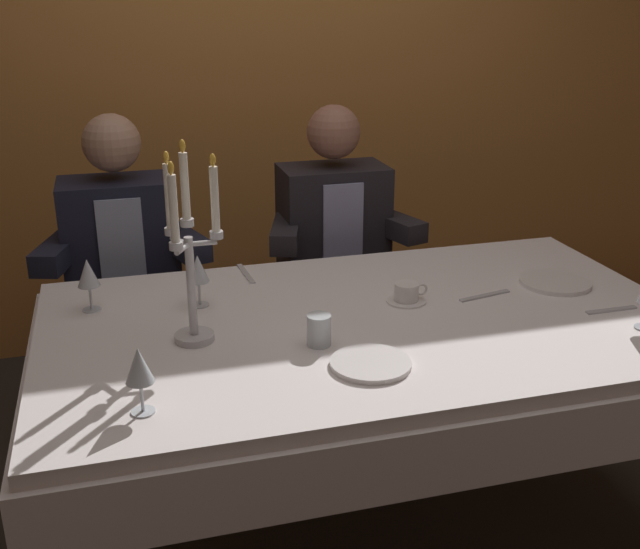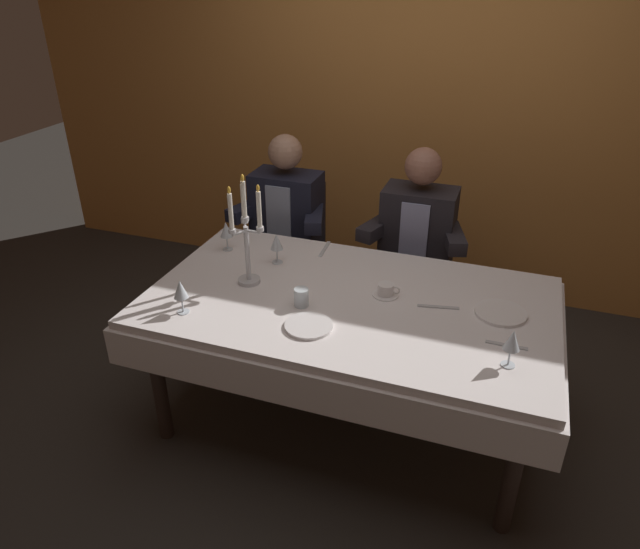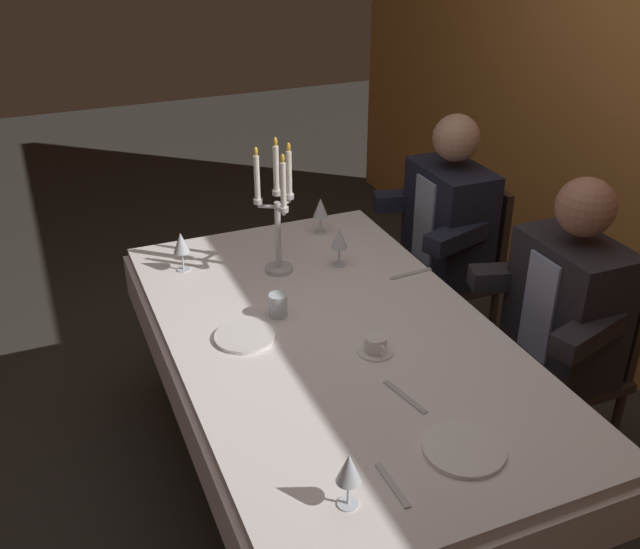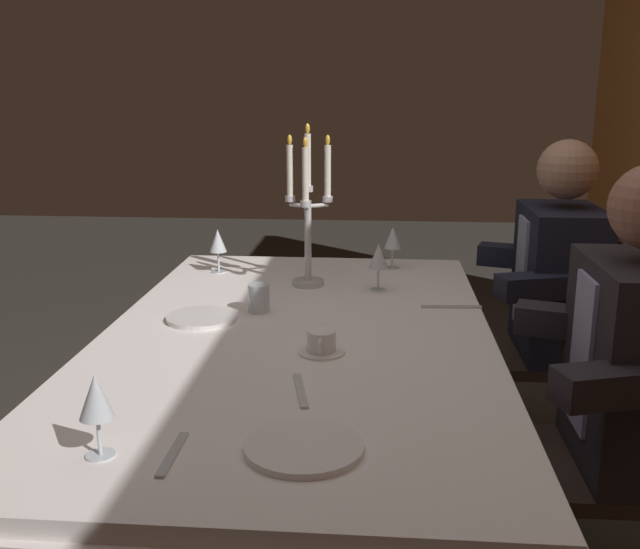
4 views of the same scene
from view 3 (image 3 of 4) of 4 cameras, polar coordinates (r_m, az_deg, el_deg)
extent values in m
plane|color=#322E29|center=(3.04, 0.98, -16.40)|extent=(12.00, 12.00, 0.00)
cube|color=white|center=(2.59, 1.11, -4.99)|extent=(1.90, 1.10, 0.04)
cube|color=white|center=(2.65, 1.08, -6.98)|extent=(1.94, 1.14, 0.18)
cylinder|color=#312520|center=(3.36, -11.50, -4.55)|extent=(0.07, 0.07, 0.70)
cylinder|color=#312520|center=(3.58, 2.02, -1.75)|extent=(0.07, 0.07, 0.70)
cylinder|color=silver|center=(2.98, -3.18, 0.45)|extent=(0.11, 0.11, 0.02)
cylinder|color=silver|center=(2.91, -3.26, 3.06)|extent=(0.02, 0.02, 0.28)
cylinder|color=silver|center=(2.84, -3.36, 6.35)|extent=(0.04, 0.04, 0.02)
cylinder|color=white|center=(2.80, -3.41, 8.19)|extent=(0.02, 0.02, 0.17)
ellipsoid|color=yellow|center=(2.77, -3.47, 10.20)|extent=(0.02, 0.02, 0.03)
cylinder|color=silver|center=(2.83, -3.07, 4.96)|extent=(0.07, 0.01, 0.01)
cylinder|color=silver|center=(2.79, -2.81, 5.06)|extent=(0.04, 0.04, 0.02)
cylinder|color=white|center=(2.75, -2.86, 6.91)|extent=(0.02, 0.02, 0.17)
ellipsoid|color=yellow|center=(2.72, -2.91, 8.95)|extent=(0.02, 0.02, 0.03)
cylinder|color=silver|center=(2.89, -2.84, 5.47)|extent=(0.05, 0.07, 0.01)
cylinder|color=silver|center=(2.91, -2.37, 6.06)|extent=(0.04, 0.04, 0.02)
cylinder|color=white|center=(2.87, -2.41, 7.85)|extent=(0.02, 0.02, 0.17)
ellipsoid|color=yellow|center=(2.84, -2.46, 9.82)|extent=(0.02, 0.02, 0.03)
cylinder|color=silver|center=(2.87, -4.06, 5.27)|extent=(0.05, 0.07, 0.01)
cylinder|color=silver|center=(2.87, -4.82, 5.67)|extent=(0.04, 0.04, 0.02)
cylinder|color=white|center=(2.83, -4.89, 7.48)|extent=(0.02, 0.02, 0.17)
ellipsoid|color=yellow|center=(2.80, -4.98, 9.47)|extent=(0.02, 0.02, 0.03)
cylinder|color=white|center=(2.56, -5.83, -4.77)|extent=(0.21, 0.21, 0.01)
cylinder|color=white|center=(2.13, 11.07, -13.10)|extent=(0.23, 0.23, 0.01)
cylinder|color=silver|center=(1.96, 2.17, -17.26)|extent=(0.06, 0.06, 0.00)
cylinder|color=silver|center=(1.93, 2.20, -16.43)|extent=(0.01, 0.01, 0.07)
cone|color=silver|center=(1.87, 2.24, -14.70)|extent=(0.07, 0.07, 0.08)
cylinder|color=silver|center=(3.02, 1.48, 0.77)|extent=(0.06, 0.06, 0.00)
cylinder|color=silver|center=(3.01, 1.49, 1.44)|extent=(0.01, 0.01, 0.07)
cone|color=silver|center=(2.97, 1.51, 2.82)|extent=(0.07, 0.07, 0.08)
cylinder|color=#E0D172|center=(2.98, 1.50, 2.39)|extent=(0.04, 0.04, 0.03)
cylinder|color=silver|center=(3.31, 0.04, 3.30)|extent=(0.06, 0.06, 0.00)
cylinder|color=silver|center=(3.29, 0.04, 3.93)|extent=(0.01, 0.01, 0.07)
cone|color=silver|center=(3.26, 0.04, 5.21)|extent=(0.07, 0.07, 0.08)
cylinder|color=#E0D172|center=(3.27, 0.04, 4.81)|extent=(0.04, 0.04, 0.03)
cylinder|color=silver|center=(3.04, -10.49, 0.41)|extent=(0.06, 0.06, 0.00)
cylinder|color=silver|center=(3.02, -10.56, 1.07)|extent=(0.01, 0.01, 0.07)
cone|color=silver|center=(2.99, -10.69, 2.44)|extent=(0.07, 0.07, 0.08)
cylinder|color=maroon|center=(3.00, -10.65, 2.02)|extent=(0.04, 0.04, 0.03)
cylinder|color=silver|center=(2.66, -3.26, -2.38)|extent=(0.07, 0.07, 0.09)
cylinder|color=white|center=(2.49, 4.30, -5.92)|extent=(0.12, 0.12, 0.01)
cylinder|color=white|center=(2.47, 4.32, -5.33)|extent=(0.08, 0.08, 0.05)
torus|color=white|center=(2.43, 4.85, -5.88)|extent=(0.04, 0.01, 0.04)
cube|color=#B7B7BC|center=(2.97, 7.03, 0.06)|extent=(0.03, 0.19, 0.01)
cube|color=#B7B7BC|center=(2.30, 6.58, -9.36)|extent=(0.19, 0.06, 0.01)
cube|color=#B7B7BC|center=(2.01, 5.62, -15.87)|extent=(0.17, 0.02, 0.01)
cylinder|color=#312520|center=(3.78, 5.52, -2.56)|extent=(0.04, 0.04, 0.42)
cylinder|color=#312520|center=(3.51, 8.24, -5.33)|extent=(0.04, 0.04, 0.42)
cylinder|color=#312520|center=(3.94, 10.16, -1.50)|extent=(0.04, 0.04, 0.42)
cylinder|color=#312520|center=(3.69, 13.09, -4.05)|extent=(0.04, 0.04, 0.42)
cube|color=#312520|center=(3.61, 9.54, -0.19)|extent=(0.42, 0.42, 0.04)
cube|color=#312520|center=(3.60, 12.42, 3.72)|extent=(0.38, 0.04, 0.44)
cube|color=black|center=(3.48, 9.91, 4.00)|extent=(0.42, 0.26, 0.54)
cube|color=#8F9BB6|center=(3.41, 8.02, 4.12)|extent=(0.16, 0.01, 0.40)
sphere|color=tan|center=(3.34, 10.49, 10.34)|extent=(0.21, 0.21, 0.21)
cube|color=black|center=(3.59, 6.77, 5.69)|extent=(0.19, 0.34, 0.08)
cube|color=black|center=(3.25, 10.49, 2.89)|extent=(0.19, 0.34, 0.08)
cylinder|color=#312520|center=(3.20, 12.56, -9.62)|extent=(0.04, 0.04, 0.42)
cylinder|color=#312520|center=(2.98, 16.50, -13.40)|extent=(0.04, 0.04, 0.42)
cylinder|color=#312520|center=(3.39, 17.65, -7.95)|extent=(0.04, 0.04, 0.42)
cylinder|color=#312520|center=(3.19, 21.70, -11.32)|extent=(0.04, 0.04, 0.42)
cube|color=#312520|center=(3.05, 17.72, -7.12)|extent=(0.42, 0.42, 0.04)
cube|color=#312520|center=(3.04, 21.15, -2.48)|extent=(0.38, 0.04, 0.44)
cube|color=black|center=(2.90, 18.55, -2.42)|extent=(0.42, 0.26, 0.54)
cube|color=#8F93B9|center=(2.80, 16.52, -2.47)|extent=(0.16, 0.01, 0.40)
sphere|color=#9A634F|center=(2.72, 19.84, 4.93)|extent=(0.21, 0.21, 0.21)
cube|color=black|center=(2.97, 14.53, -0.18)|extent=(0.19, 0.34, 0.08)
cube|color=black|center=(2.68, 19.98, -4.31)|extent=(0.19, 0.34, 0.08)
camera|label=1|loc=(2.92, -44.56, 10.66)|focal=42.55mm
camera|label=2|loc=(1.91, -70.93, 9.83)|focal=32.30mm
camera|label=4|loc=(1.33, 53.47, -18.72)|focal=40.97mm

